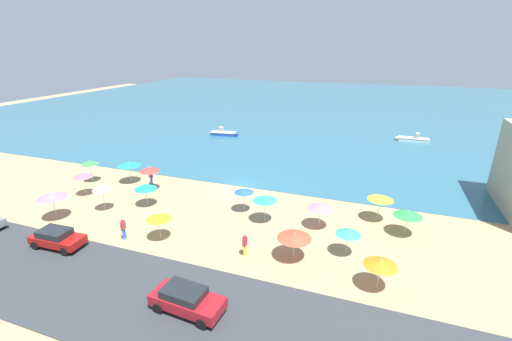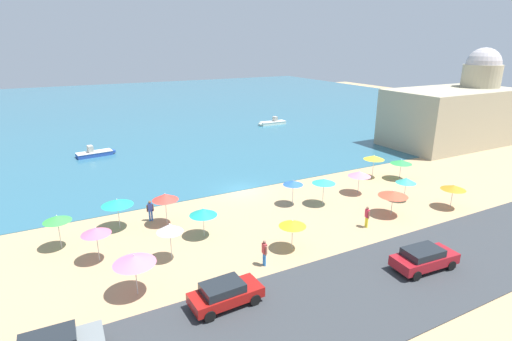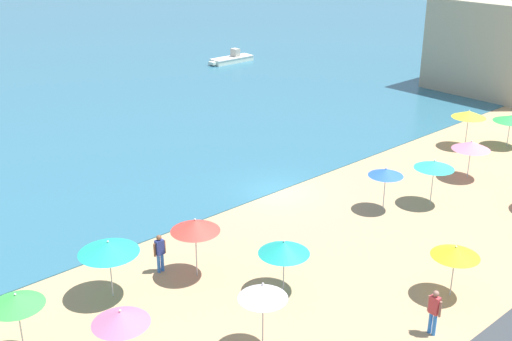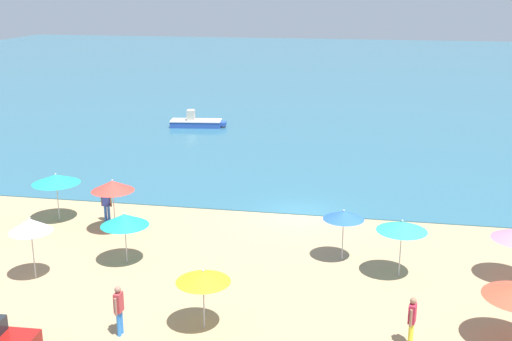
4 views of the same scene
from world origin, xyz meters
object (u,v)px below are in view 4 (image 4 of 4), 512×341
beach_umbrella_6 (30,225)px  beach_umbrella_11 (402,226)px  skiff_offshore (196,122)px  beach_umbrella_3 (125,220)px  bather_0 (412,319)px  bather_2 (107,203)px  beach_umbrella_4 (113,186)px  beach_umbrella_1 (344,215)px  bather_1 (119,308)px  beach_umbrella_13 (56,179)px  beach_umbrella_10 (203,277)px

beach_umbrella_6 → beach_umbrella_11: 14.79m
beach_umbrella_11 → skiff_offshore: (-15.82, 25.81, -1.77)m
beach_umbrella_3 → bather_0: 12.52m
beach_umbrella_11 → bather_2: beach_umbrella_11 is taller
beach_umbrella_4 → beach_umbrella_1: bearing=-6.5°
beach_umbrella_4 → bather_1: 9.73m
beach_umbrella_3 → beach_umbrella_13: bearing=141.3°
skiff_offshore → beach_umbrella_4: bearing=-83.8°
beach_umbrella_1 → bather_0: beach_umbrella_1 is taller
beach_umbrella_3 → beach_umbrella_4: beach_umbrella_4 is taller
beach_umbrella_3 → beach_umbrella_10: bearing=-44.9°
beach_umbrella_3 → beach_umbrella_11: 11.45m
bather_0 → skiff_offshore: (-16.06, 31.05, -0.56)m
bather_0 → skiff_offshore: 34.96m
beach_umbrella_11 → bather_2: size_ratio=1.42×
beach_umbrella_1 → beach_umbrella_6: size_ratio=0.87×
beach_umbrella_10 → bather_2: bearing=129.2°
beach_umbrella_4 → beach_umbrella_13: bearing=163.8°
beach_umbrella_13 → bather_0: beach_umbrella_13 is taller
beach_umbrella_11 → beach_umbrella_13: 17.05m
beach_umbrella_10 → beach_umbrella_4: bearing=129.6°
beach_umbrella_10 → beach_umbrella_13: (-9.95, 8.90, 0.22)m
beach_umbrella_6 → beach_umbrella_11: bearing=11.3°
beach_umbrella_11 → skiff_offshore: 30.33m
beach_umbrella_3 → beach_umbrella_4: 3.76m
bather_2 → skiff_offshore: bather_2 is taller
bather_0 → bather_2: bather_0 is taller
beach_umbrella_1 → bather_0: size_ratio=1.33×
beach_umbrella_13 → skiff_offshore: (0.87, 22.35, -1.76)m
beach_umbrella_11 → skiff_offshore: bearing=121.5°
beach_umbrella_10 → bather_1: 3.01m
skiff_offshore → bather_0: bearing=-62.7°
beach_umbrella_13 → bather_2: size_ratio=1.43×
bather_2 → beach_umbrella_1: bearing=-12.0°
beach_umbrella_11 → bather_0: 5.38m
beach_umbrella_6 → beach_umbrella_10: 8.17m
bather_0 → bather_2: 17.03m
beach_umbrella_13 → bather_0: size_ratio=1.43×
beach_umbrella_1 → beach_umbrella_6: beach_umbrella_6 is taller
bather_1 → beach_umbrella_13: bearing=126.4°
beach_umbrella_4 → bather_0: size_ratio=1.53×
beach_umbrella_6 → beach_umbrella_13: (-2.20, 6.35, -0.12)m
beach_umbrella_13 → bather_1: bearing=-53.6°
beach_umbrella_13 → bather_1: 12.27m
beach_umbrella_4 → beach_umbrella_11: beach_umbrella_4 is taller
beach_umbrella_13 → bather_0: 19.07m
beach_umbrella_11 → bather_2: bearing=165.3°
bather_2 → beach_umbrella_4: bearing=-53.5°
bather_1 → beach_umbrella_6: bearing=145.5°
skiff_offshore → bather_2: bearing=-85.9°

